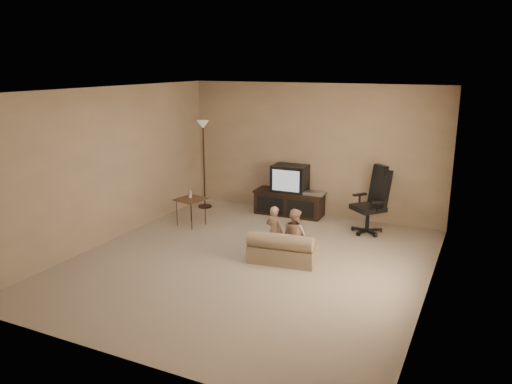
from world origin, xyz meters
TOP-DOWN VIEW (x-y plane):
  - floor at (0.00, 0.00)m, footprint 5.50×5.50m
  - room_shell at (0.00, 0.00)m, footprint 5.50×5.50m
  - tv_stand at (-0.35, 2.49)m, footprint 1.38×0.54m
  - office_chair at (1.30, 2.12)m, footprint 0.77×0.77m
  - side_table at (-1.72, 1.12)m, footprint 0.53×0.53m
  - floor_lamp at (-2.10, 2.23)m, footprint 0.27×0.27m
  - child_sofa at (0.44, 0.23)m, footprint 1.04×0.68m
  - toddler_left at (0.23, 0.41)m, footprint 0.31×0.24m
  - toddler_right at (0.57, 0.35)m, footprint 0.44×0.34m

SIDE VIEW (x-z plane):
  - floor at x=0.00m, z-range 0.00..0.00m
  - child_sofa at x=0.44m, z-range -0.05..0.43m
  - toddler_left at x=0.23m, z-range 0.00..0.78m
  - toddler_right at x=0.57m, z-range 0.00..0.81m
  - tv_stand at x=-0.35m, z-range -0.08..0.89m
  - office_chair at x=1.30m, z-range -0.17..1.01m
  - side_table at x=-1.72m, z-range 0.15..0.82m
  - floor_lamp at x=-2.10m, z-range 0.40..2.17m
  - room_shell at x=0.00m, z-range -1.23..4.27m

